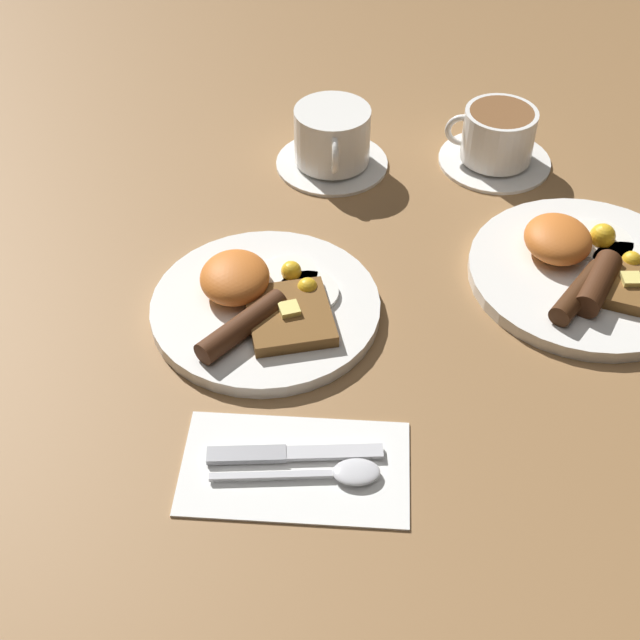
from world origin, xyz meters
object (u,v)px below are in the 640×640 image
Objects in this scene: teacup_near at (332,141)px; knife at (285,454)px; breakfast_plate_far at (586,268)px; breakfast_plate_near at (263,303)px; spoon at (337,473)px; teacup_far at (497,140)px.

teacup_near is 0.47m from knife.
teacup_near is at bearing -129.09° from breakfast_plate_far.
breakfast_plate_near is at bearing 96.39° from knife.
spoon is (0.22, 0.07, -0.01)m from breakfast_plate_near.
teacup_near is (-0.22, -0.28, 0.02)m from breakfast_plate_far.
spoon is at bearing -46.35° from breakfast_plate_far.
breakfast_plate_near is at bearing 107.29° from spoon.
breakfast_plate_near is at bearing -45.66° from teacup_far.
teacup_near reaches higher than spoon.
teacup_far is 0.95× the size of spoon.
teacup_near is at bearing 88.01° from spoon.
breakfast_plate_near is 0.20m from knife.
breakfast_plate_near is at bearing -15.77° from teacup_near.
spoon is (0.49, -0.01, -0.03)m from teacup_near.
teacup_near is at bearing 82.33° from knife.
knife is at bearing -6.29° from teacup_near.
breakfast_plate_near is 1.69× the size of teacup_near.
teacup_near reaches higher than breakfast_plate_far.
breakfast_plate_near and breakfast_plate_far have the same top height.
breakfast_plate_far is at bearing 98.41° from breakfast_plate_near.
breakfast_plate_far is 1.80× the size of teacup_near.
teacup_far is at bearing 65.23° from spoon.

